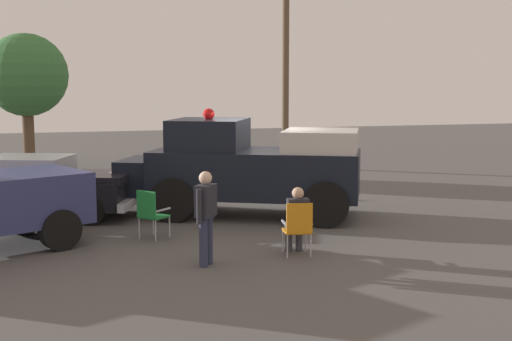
# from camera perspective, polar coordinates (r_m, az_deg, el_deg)

# --- Properties ---
(ground_plane) EXTENTS (60.00, 60.00, 0.00)m
(ground_plane) POSITION_cam_1_polar(r_m,az_deg,el_deg) (17.00, 0.36, -3.47)
(ground_plane) COLOR #514F4C
(vintage_fire_truck) EXTENTS (6.30, 4.60, 2.59)m
(vintage_fire_truck) POSITION_cam_1_polar(r_m,az_deg,el_deg) (16.30, -0.81, 0.32)
(vintage_fire_truck) COLOR black
(vintage_fire_truck) RESTS_ON ground
(classic_hot_rod) EXTENTS (4.73, 3.26, 1.46)m
(classic_hot_rod) POSITION_cam_1_polar(r_m,az_deg,el_deg) (16.99, -17.45, -1.27)
(classic_hot_rod) COLOR black
(classic_hot_rod) RESTS_ON ground
(lawn_chair_near_truck) EXTENTS (0.57, 0.56, 1.02)m
(lawn_chair_near_truck) POSITION_cam_1_polar(r_m,az_deg,el_deg) (12.59, 3.55, -4.60)
(lawn_chair_near_truck) COLOR #B7BABF
(lawn_chair_near_truck) RESTS_ON ground
(lawn_chair_by_car) EXTENTS (0.69, 0.69, 1.02)m
(lawn_chair_by_car) POSITION_cam_1_polar(r_m,az_deg,el_deg) (14.10, -8.86, -3.37)
(lawn_chair_by_car) COLOR #B7BABF
(lawn_chair_by_car) RESTS_ON ground
(lawn_chair_spare) EXTENTS (0.62, 0.61, 1.02)m
(lawn_chair_spare) POSITION_cam_1_polar(r_m,az_deg,el_deg) (19.68, -3.12, -0.25)
(lawn_chair_spare) COLOR #B7BABF
(lawn_chair_spare) RESTS_ON ground
(spectator_seated) EXTENTS (0.45, 0.58, 1.29)m
(spectator_seated) POSITION_cam_1_polar(r_m,az_deg,el_deg) (12.69, 3.44, -4.00)
(spectator_seated) COLOR #383842
(spectator_seated) RESTS_ON ground
(spectator_standing) EXTENTS (0.46, 0.57, 1.68)m
(spectator_standing) POSITION_cam_1_polar(r_m,az_deg,el_deg) (11.91, -4.23, -3.46)
(spectator_standing) COLOR #2D334C
(spectator_standing) RESTS_ON ground
(oak_tree_left) EXTENTS (3.00, 3.00, 4.98)m
(oak_tree_left) POSITION_cam_1_polar(r_m,az_deg,el_deg) (26.14, -18.72, 7.53)
(oak_tree_left) COLOR brown
(oak_tree_left) RESTS_ON ground
(utility_pole) EXTENTS (0.84, 1.59, 7.28)m
(utility_pole) POSITION_cam_1_polar(r_m,az_deg,el_deg) (25.76, 2.49, 8.66)
(utility_pole) COLOR brown
(utility_pole) RESTS_ON ground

